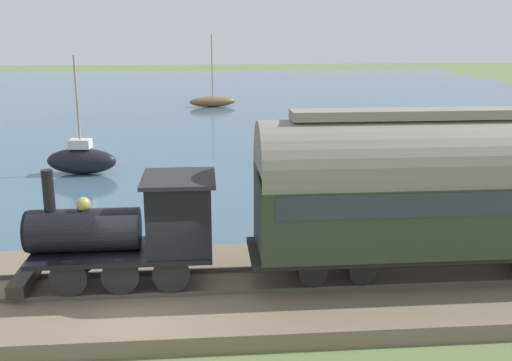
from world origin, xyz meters
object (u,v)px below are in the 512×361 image
object	(u,v)px
steam_locomotive	(137,226)
passenger_coach	(447,186)
rowboat_off_pier	(289,188)
sailboat_brown	(213,101)
sailboat_black	(81,160)

from	to	relation	value
steam_locomotive	passenger_coach	distance (m)	8.23
steam_locomotive	passenger_coach	size ratio (longest dim) A/B	0.49
steam_locomotive	rowboat_off_pier	bearing A→B (deg)	-27.73
passenger_coach	sailboat_brown	world-z (taller)	sailboat_brown
sailboat_black	sailboat_brown	bearing A→B (deg)	-8.91
passenger_coach	sailboat_black	xyz separation A→B (m)	(14.46, 12.43, -2.26)
sailboat_black	sailboat_brown	size ratio (longest dim) A/B	0.90
sailboat_brown	rowboat_off_pier	bearing A→B (deg)	176.17
rowboat_off_pier	sailboat_black	bearing A→B (deg)	15.07
passenger_coach	steam_locomotive	bearing A→B (deg)	90.00
steam_locomotive	passenger_coach	xyz separation A→B (m)	(0.00, -8.18, 0.87)
passenger_coach	sailboat_black	bearing A→B (deg)	40.70
sailboat_black	rowboat_off_pier	size ratio (longest dim) A/B	2.11
sailboat_brown	rowboat_off_pier	xyz separation A→B (m)	(-28.62, -2.82, -0.32)
steam_locomotive	sailboat_black	distance (m)	15.13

